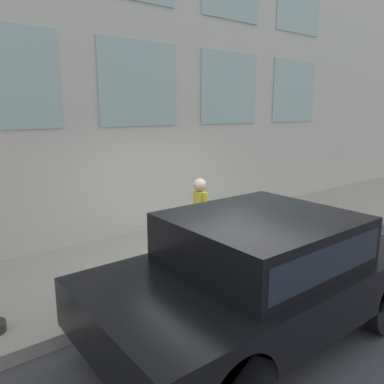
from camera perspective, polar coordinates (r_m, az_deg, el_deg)
The scene contains 5 objects.
ground_plane at distance 6.26m, azimuth 6.24°, elevation -13.58°, with size 80.00×80.00×0.00m, color #47474C.
sidewalk at distance 7.21m, azimuth -1.66°, elevation -9.16°, with size 2.82×60.00×0.17m.
fire_hydrant at distance 6.08m, azimuth -1.30°, elevation -8.10°, with size 0.29×0.41×0.84m.
person at distance 6.52m, azimuth 1.20°, elevation -2.81°, with size 0.34×0.23×1.42m.
parked_car_black_near at distance 4.66m, azimuth 10.33°, elevation -11.21°, with size 2.07×4.22×1.53m.
Camera 1 is at (-4.01, 3.96, 2.73)m, focal length 35.00 mm.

